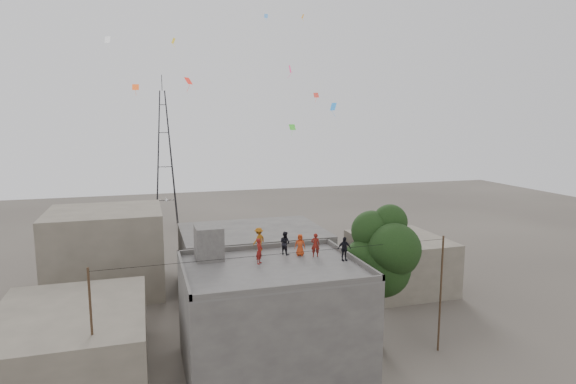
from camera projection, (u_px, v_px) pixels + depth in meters
The scene contains 18 objects.
ground at pixel (273, 367), 28.19m from camera, with size 140.00×140.00×0.00m, color #403B35.
main_building at pixel (272, 318), 27.73m from camera, with size 10.00×8.00×6.10m.
parapet at pixel (272, 264), 27.24m from camera, with size 10.00×8.00×0.30m.
stair_head_box at pixel (209, 243), 28.66m from camera, with size 1.60×1.80×2.00m, color #494644.
neighbor_west at pixel (71, 345), 26.63m from camera, with size 8.00×10.00×4.00m, color #635B4E.
neighbor_north at pixel (253, 258), 41.63m from camera, with size 12.00×9.00×5.00m, color #494644.
neighbor_northwest at pixel (106, 251), 39.94m from camera, with size 9.00×8.00×7.00m, color #635B4E.
neighbor_east at pixel (400, 262), 41.32m from camera, with size 7.00×8.00×4.40m, color #635B4E.
tree at pixel (384, 254), 29.93m from camera, with size 4.90×4.60×9.10m.
utility_line at pixel (287, 312), 26.57m from camera, with size 20.12×0.62×7.40m.
transmission_tower at pixel (165, 159), 63.52m from camera, with size 2.97×2.97×20.01m.
person_red_adult at pixel (315, 245), 29.20m from camera, with size 0.53×0.35×1.46m, color maroon.
person_orange_child at pixel (300, 245), 29.40m from camera, with size 0.66×0.43×1.35m, color #B93B15.
person_dark_child at pixel (285, 243), 29.71m from camera, with size 0.70×0.55×1.44m, color black.
person_dark_adult at pixel (344, 249), 28.38m from camera, with size 0.84×0.35×1.44m, color black.
person_orange_adult at pixel (259, 239), 30.38m from camera, with size 0.99×0.57×1.53m, color #975311.
person_red_child at pixel (259, 251), 27.78m from camera, with size 0.55×0.36×1.50m, color maroon.
kites at pixel (246, 71), 33.47m from camera, with size 15.41×13.52×9.49m.
Camera 1 is at (-6.74, -25.44, 14.44)m, focal length 30.00 mm.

